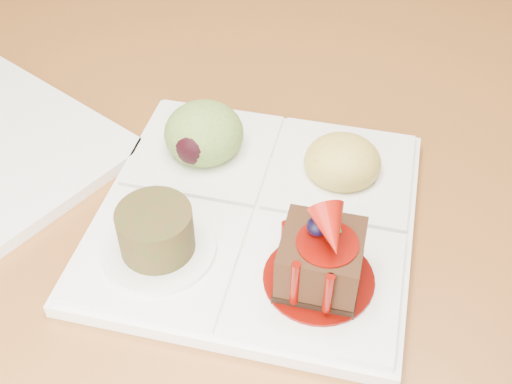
% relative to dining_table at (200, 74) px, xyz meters
% --- Properties ---
extents(ground, '(6.00, 6.00, 0.00)m').
position_rel_dining_table_xyz_m(ground, '(0.00, 0.00, -0.68)').
color(ground, '#543418').
extents(dining_table, '(1.00, 1.80, 0.75)m').
position_rel_dining_table_xyz_m(dining_table, '(0.00, 0.00, 0.00)').
color(dining_table, brown).
rests_on(dining_table, ground).
extents(sampler_plate, '(0.28, 0.28, 0.10)m').
position_rel_dining_table_xyz_m(sampler_plate, '(0.18, -0.27, 0.09)').
color(sampler_plate, white).
rests_on(sampler_plate, dining_table).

